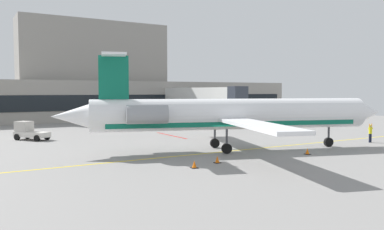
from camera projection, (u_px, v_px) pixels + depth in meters
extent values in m
cube|color=gray|center=(222.00, 152.00, 35.60)|extent=(120.00, 120.00, 0.10)
cube|color=yellow|center=(223.00, 152.00, 35.45)|extent=(108.00, 0.24, 0.01)
cube|color=red|center=(171.00, 135.00, 48.36)|extent=(0.30, 8.00, 0.01)
cube|color=gray|center=(117.00, 100.00, 77.39)|extent=(77.94, 10.57, 7.39)
cube|color=gray|center=(95.00, 52.00, 77.31)|extent=(28.52, 7.40, 11.71)
cube|color=black|center=(126.00, 102.00, 72.81)|extent=(74.82, 0.12, 2.75)
cube|color=silver|center=(196.00, 95.00, 67.78)|extent=(1.40, 21.87, 2.40)
cube|color=#2D333D|center=(238.00, 95.00, 57.58)|extent=(2.40, 2.00, 2.64)
cylinder|color=#4C4C51|center=(172.00, 110.00, 76.09)|extent=(0.44, 0.44, 3.70)
cylinder|color=#4C4C51|center=(231.00, 115.00, 59.24)|extent=(0.44, 0.44, 3.70)
cylinder|color=white|center=(234.00, 114.00, 36.26)|extent=(25.74, 10.46, 2.85)
cube|color=#0C664C|center=(234.00, 122.00, 36.31)|extent=(23.17, 9.42, 0.51)
cone|color=white|center=(366.00, 112.00, 39.43)|extent=(3.83, 3.60, 2.80)
cone|color=white|center=(74.00, 116.00, 33.02)|extent=(4.26, 3.42, 2.42)
cube|color=white|center=(207.00, 114.00, 43.21)|extent=(5.92, 11.90, 0.28)
cube|color=white|center=(259.00, 125.00, 29.10)|extent=(5.92, 11.90, 0.28)
cylinder|color=gray|center=(142.00, 112.00, 36.55)|extent=(3.73, 2.51, 1.57)
cylinder|color=gray|center=(147.00, 114.00, 32.17)|extent=(3.73, 2.51, 1.57)
cube|color=#0C664C|center=(114.00, 77.00, 33.58)|extent=(2.52, 0.99, 3.76)
cube|color=white|center=(113.00, 55.00, 33.46)|extent=(3.26, 4.95, 0.20)
cylinder|color=#3F3F44|center=(329.00, 132.00, 38.62)|extent=(0.20, 0.20, 1.50)
cylinder|color=black|center=(328.00, 142.00, 38.68)|extent=(0.96, 0.60, 0.90)
cylinder|color=#3F3F44|center=(215.00, 133.00, 37.89)|extent=(0.20, 0.20, 1.50)
cylinder|color=black|center=(215.00, 143.00, 37.95)|extent=(0.96, 0.60, 0.90)
cylinder|color=#3F3F44|center=(227.00, 138.00, 34.28)|extent=(0.20, 0.20, 1.50)
cylinder|color=black|center=(227.00, 149.00, 34.34)|extent=(0.96, 0.60, 0.90)
cube|color=#19389E|center=(193.00, 120.00, 66.07)|extent=(2.45, 3.42, 0.52)
cube|color=navy|center=(192.00, 115.00, 66.84)|extent=(1.89, 1.56, 1.03)
cylinder|color=black|center=(186.00, 121.00, 66.81)|extent=(0.42, 0.74, 0.70)
cylinder|color=black|center=(196.00, 121.00, 67.41)|extent=(0.42, 0.74, 0.70)
cylinder|color=black|center=(190.00, 122.00, 64.76)|extent=(0.42, 0.74, 0.70)
cylinder|color=black|center=(201.00, 122.00, 65.35)|extent=(0.42, 0.74, 0.70)
cube|color=silver|center=(32.00, 134.00, 43.94)|extent=(3.72, 4.19, 0.57)
cube|color=#B8B1A9|center=(24.00, 126.00, 44.32)|extent=(2.09, 2.14, 1.15)
cylinder|color=black|center=(17.00, 137.00, 43.79)|extent=(0.65, 0.73, 0.70)
cylinder|color=black|center=(27.00, 136.00, 45.21)|extent=(0.65, 0.73, 0.70)
cylinder|color=black|center=(37.00, 138.00, 42.72)|extent=(0.65, 0.73, 0.70)
cylinder|color=black|center=(47.00, 137.00, 44.13)|extent=(0.65, 0.73, 0.70)
cylinder|color=#191E33|center=(370.00, 138.00, 41.82)|extent=(0.18, 0.18, 0.94)
cylinder|color=#191E33|center=(371.00, 138.00, 41.93)|extent=(0.18, 0.18, 0.94)
cylinder|color=yellow|center=(370.00, 131.00, 41.83)|extent=(0.34, 0.34, 0.67)
sphere|color=tan|center=(371.00, 126.00, 41.80)|extent=(0.24, 0.24, 0.24)
cylinder|color=yellow|center=(369.00, 127.00, 41.69)|extent=(0.39, 0.10, 0.50)
cylinder|color=#F2590C|center=(369.00, 125.00, 41.67)|extent=(0.06, 0.06, 0.28)
cylinder|color=yellow|center=(372.00, 127.00, 41.92)|extent=(0.39, 0.10, 0.50)
cylinder|color=#F2590C|center=(372.00, 125.00, 41.90)|extent=(0.06, 0.06, 0.28)
cone|color=orange|center=(307.00, 151.00, 33.97)|extent=(0.36, 0.36, 0.55)
cube|color=black|center=(307.00, 154.00, 33.99)|extent=(0.47, 0.47, 0.04)
cone|color=orange|center=(217.00, 159.00, 29.90)|extent=(0.36, 0.36, 0.55)
cube|color=black|center=(217.00, 163.00, 29.92)|extent=(0.47, 0.47, 0.04)
cone|color=orange|center=(194.00, 164.00, 27.92)|extent=(0.36, 0.36, 0.55)
cube|color=black|center=(194.00, 168.00, 27.94)|extent=(0.47, 0.47, 0.04)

